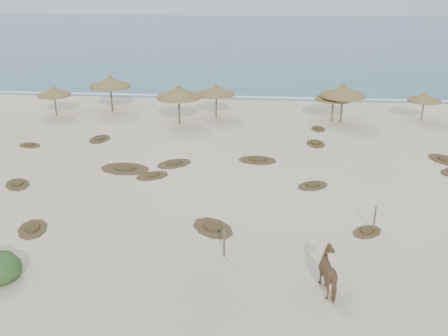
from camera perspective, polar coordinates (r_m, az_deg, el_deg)
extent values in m
plane|color=beige|center=(23.26, -3.42, -6.56)|extent=(160.00, 160.00, 0.00)
cube|color=#2C6384|center=(95.99, 3.36, 14.77)|extent=(200.00, 100.00, 0.01)
cube|color=white|center=(47.68, 1.20, 8.14)|extent=(70.00, 0.60, 0.01)
cylinder|color=brown|center=(43.16, -18.72, 6.90)|extent=(0.11, 0.11, 1.89)
cylinder|color=olive|center=(42.99, -18.84, 7.90)|extent=(3.38, 3.38, 0.16)
cone|color=olive|center=(42.93, -18.89, 8.29)|extent=(3.27, 3.27, 0.67)
cone|color=olive|center=(42.85, -18.95, 8.81)|extent=(0.32, 0.32, 0.20)
cylinder|color=brown|center=(43.24, -12.75, 7.85)|extent=(0.14, 0.14, 2.37)
cylinder|color=olive|center=(43.03, -12.86, 9.12)|extent=(4.02, 4.02, 0.20)
cone|color=olive|center=(42.96, -12.90, 9.60)|extent=(3.89, 3.89, 0.84)
cone|color=olive|center=(42.87, -12.95, 10.26)|extent=(0.41, 0.41, 0.25)
cylinder|color=brown|center=(40.45, -0.89, 7.26)|extent=(0.12, 0.12, 2.09)
cylinder|color=olive|center=(40.25, -0.90, 8.45)|extent=(3.24, 3.24, 0.18)
cone|color=olive|center=(40.18, -0.90, 8.91)|extent=(3.13, 3.13, 0.75)
cone|color=olive|center=(40.08, -0.91, 9.53)|extent=(0.36, 0.36, 0.22)
cylinder|color=brown|center=(38.52, -5.15, 6.67)|extent=(0.14, 0.14, 2.37)
cylinder|color=olive|center=(38.29, -5.20, 8.09)|extent=(3.52, 3.52, 0.20)
cone|color=olive|center=(38.20, -5.22, 8.64)|extent=(3.40, 3.40, 0.85)
cone|color=olive|center=(38.10, -5.24, 9.38)|extent=(0.41, 0.41, 0.25)
cylinder|color=brown|center=(39.90, 13.29, 6.71)|extent=(0.14, 0.14, 2.39)
cylinder|color=olive|center=(39.67, 13.42, 8.10)|extent=(3.64, 3.64, 0.20)
cone|color=olive|center=(39.59, 13.46, 8.62)|extent=(3.52, 3.52, 0.85)
cone|color=olive|center=(39.49, 13.53, 9.35)|extent=(0.41, 0.41, 0.25)
cylinder|color=brown|center=(40.14, 12.30, 6.58)|extent=(0.11, 0.11, 1.98)
cylinder|color=olive|center=(39.94, 12.39, 7.72)|extent=(3.44, 3.44, 0.17)
cone|color=olive|center=(39.87, 12.43, 8.15)|extent=(3.32, 3.32, 0.71)
cone|color=olive|center=(39.78, 12.48, 8.75)|extent=(0.34, 0.34, 0.21)
cylinder|color=brown|center=(42.41, 21.76, 6.20)|extent=(0.10, 0.10, 1.80)
cylinder|color=olive|center=(42.24, 21.89, 7.17)|extent=(3.27, 3.27, 0.15)
cone|color=olive|center=(42.18, 21.95, 7.55)|extent=(3.16, 3.16, 0.64)
cone|color=olive|center=(42.10, 22.02, 8.05)|extent=(0.31, 0.31, 0.19)
imported|color=brown|center=(18.83, 12.19, -11.63)|extent=(1.25, 1.97, 1.54)
cylinder|color=brown|center=(20.54, 0.03, -8.52)|extent=(0.11, 0.11, 1.29)
cylinder|color=brown|center=(23.53, 16.85, -5.53)|extent=(0.11, 0.11, 1.20)
ellipsoid|color=#335826|center=(21.00, -24.21, -10.51)|extent=(1.58, 1.58, 1.18)
ellipsoid|color=#335826|center=(21.63, -24.12, -9.85)|extent=(1.18, 1.18, 0.89)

